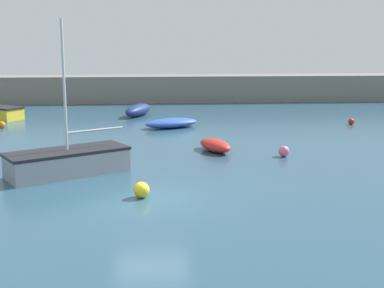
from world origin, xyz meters
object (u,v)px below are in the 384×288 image
at_px(dinghy_near_pier, 215,145).
at_px(rowboat_white_midwater, 138,110).
at_px(open_tender_yellow, 172,123).
at_px(mooring_buoy_pink, 284,151).
at_px(mooring_buoy_yellow, 141,190).
at_px(mooring_buoy_orange, 2,125).
at_px(mooring_buoy_red, 351,122).
at_px(sailboat_tall_mast, 68,162).

distance_m(dinghy_near_pier, rowboat_white_midwater, 12.86).
xyz_separation_m(open_tender_yellow, mooring_buoy_pink, (4.80, -8.41, -0.04)).
height_order(dinghy_near_pier, rowboat_white_midwater, rowboat_white_midwater).
bearing_deg(mooring_buoy_yellow, mooring_buoy_pink, 43.16).
bearing_deg(rowboat_white_midwater, mooring_buoy_orange, -38.44).
bearing_deg(dinghy_near_pier, mooring_buoy_pink, 43.64).
height_order(dinghy_near_pier, mooring_buoy_red, dinghy_near_pier).
xyz_separation_m(open_tender_yellow, sailboat_tall_mast, (-4.49, -11.02, 0.24)).
xyz_separation_m(dinghy_near_pier, sailboat_tall_mast, (-6.31, -3.98, 0.23)).
distance_m(mooring_buoy_yellow, mooring_buoy_pink, 8.70).
xyz_separation_m(mooring_buoy_red, mooring_buoy_pink, (-6.42, -8.73, 0.06)).
distance_m(mooring_buoy_orange, mooring_buoy_pink, 17.46).
bearing_deg(rowboat_white_midwater, dinghy_near_pier, 39.52).
distance_m(dinghy_near_pier, mooring_buoy_orange, 14.20).
bearing_deg(mooring_buoy_yellow, mooring_buoy_orange, 120.04).
height_order(mooring_buoy_orange, mooring_buoy_pink, mooring_buoy_pink).
distance_m(dinghy_near_pier, sailboat_tall_mast, 7.46).
relative_size(open_tender_yellow, mooring_buoy_orange, 8.84).
xyz_separation_m(mooring_buoy_yellow, mooring_buoy_orange, (-8.63, 14.93, -0.07)).
distance_m(sailboat_tall_mast, mooring_buoy_orange, 12.91).
height_order(dinghy_near_pier, mooring_buoy_yellow, dinghy_near_pier).
xyz_separation_m(mooring_buoy_yellow, mooring_buoy_red, (12.77, 14.68, -0.08)).
bearing_deg(mooring_buoy_pink, dinghy_near_pier, 155.35).
relative_size(sailboat_tall_mast, mooring_buoy_red, 15.85).
height_order(open_tender_yellow, mooring_buoy_yellow, open_tender_yellow).
bearing_deg(open_tender_yellow, mooring_buoy_red, 158.66).
bearing_deg(mooring_buoy_orange, rowboat_white_midwater, 29.94).
bearing_deg(sailboat_tall_mast, open_tender_yellow, -142.34).
distance_m(open_tender_yellow, mooring_buoy_orange, 10.19).
bearing_deg(rowboat_white_midwater, sailboat_tall_mast, 13.35).
bearing_deg(mooring_buoy_red, rowboat_white_midwater, 159.96).
height_order(open_tender_yellow, mooring_buoy_red, open_tender_yellow).
relative_size(rowboat_white_midwater, mooring_buoy_yellow, 6.82).
bearing_deg(mooring_buoy_yellow, open_tender_yellow, 83.88).
distance_m(open_tender_yellow, mooring_buoy_yellow, 14.44).
bearing_deg(mooring_buoy_pink, mooring_buoy_orange, 149.06).
height_order(dinghy_near_pier, sailboat_tall_mast, sailboat_tall_mast).
distance_m(rowboat_white_midwater, mooring_buoy_red, 14.23).
bearing_deg(mooring_buoy_orange, open_tender_yellow, -3.21).
bearing_deg(open_tender_yellow, sailboat_tall_mast, 44.82).
relative_size(rowboat_white_midwater, mooring_buoy_orange, 9.12).
height_order(open_tender_yellow, sailboat_tall_mast, sailboat_tall_mast).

